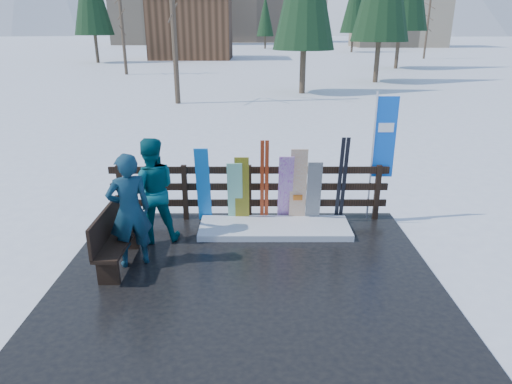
{
  "coord_description": "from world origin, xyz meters",
  "views": [
    {
      "loc": [
        0.13,
        -6.49,
        3.8
      ],
      "look_at": [
        0.14,
        1.0,
        1.1
      ],
      "focal_mm": 32.0,
      "sensor_mm": 36.0,
      "label": 1
    }
  ],
  "objects_px": {
    "snowboard_5": "(298,187)",
    "person_back": "(151,191)",
    "snowboard_3": "(285,189)",
    "rental_flag": "(382,142)",
    "snowboard_4": "(314,193)",
    "snowboard_1": "(235,193)",
    "bench": "(113,237)",
    "snowboard_0": "(203,186)",
    "snowboard_2": "(242,190)",
    "person_front": "(129,211)"
  },
  "relations": [
    {
      "from": "snowboard_1",
      "to": "snowboard_5",
      "type": "height_order",
      "value": "snowboard_5"
    },
    {
      "from": "snowboard_3",
      "to": "person_back",
      "type": "distance_m",
      "value": 2.59
    },
    {
      "from": "snowboard_0",
      "to": "rental_flag",
      "type": "relative_size",
      "value": 0.63
    },
    {
      "from": "bench",
      "to": "rental_flag",
      "type": "relative_size",
      "value": 0.58
    },
    {
      "from": "person_front",
      "to": "person_back",
      "type": "xyz_separation_m",
      "value": [
        0.15,
        0.93,
        0.01
      ]
    },
    {
      "from": "bench",
      "to": "snowboard_2",
      "type": "xyz_separation_m",
      "value": [
        2.06,
        1.74,
        0.18
      ]
    },
    {
      "from": "snowboard_5",
      "to": "person_back",
      "type": "bearing_deg",
      "value": -164.59
    },
    {
      "from": "snowboard_4",
      "to": "snowboard_2",
      "type": "bearing_deg",
      "value": 180.0
    },
    {
      "from": "snowboard_2",
      "to": "person_front",
      "type": "relative_size",
      "value": 0.74
    },
    {
      "from": "snowboard_2",
      "to": "person_front",
      "type": "distance_m",
      "value": 2.45
    },
    {
      "from": "snowboard_2",
      "to": "person_back",
      "type": "height_order",
      "value": "person_back"
    },
    {
      "from": "person_back",
      "to": "snowboard_1",
      "type": "bearing_deg",
      "value": -167.1
    },
    {
      "from": "snowboard_3",
      "to": "snowboard_5",
      "type": "xyz_separation_m",
      "value": [
        0.25,
        -0.0,
        0.06
      ]
    },
    {
      "from": "rental_flag",
      "to": "person_front",
      "type": "relative_size",
      "value": 1.36
    },
    {
      "from": "snowboard_1",
      "to": "rental_flag",
      "type": "distance_m",
      "value": 3.06
    },
    {
      "from": "snowboard_3",
      "to": "person_back",
      "type": "height_order",
      "value": "person_back"
    },
    {
      "from": "snowboard_4",
      "to": "snowboard_5",
      "type": "height_order",
      "value": "snowboard_5"
    },
    {
      "from": "bench",
      "to": "snowboard_4",
      "type": "relative_size",
      "value": 1.15
    },
    {
      "from": "snowboard_0",
      "to": "rental_flag",
      "type": "height_order",
      "value": "rental_flag"
    },
    {
      "from": "snowboard_2",
      "to": "rental_flag",
      "type": "relative_size",
      "value": 0.54
    },
    {
      "from": "bench",
      "to": "person_front",
      "type": "relative_size",
      "value": 0.79
    },
    {
      "from": "bench",
      "to": "snowboard_0",
      "type": "relative_size",
      "value": 0.92
    },
    {
      "from": "snowboard_5",
      "to": "snowboard_2",
      "type": "bearing_deg",
      "value": 180.0
    },
    {
      "from": "snowboard_3",
      "to": "snowboard_4",
      "type": "height_order",
      "value": "snowboard_3"
    },
    {
      "from": "snowboard_4",
      "to": "snowboard_5",
      "type": "xyz_separation_m",
      "value": [
        -0.31,
        0.0,
        0.13
      ]
    },
    {
      "from": "snowboard_0",
      "to": "person_front",
      "type": "xyz_separation_m",
      "value": [
        -1.0,
        -1.68,
        0.16
      ]
    },
    {
      "from": "snowboard_1",
      "to": "snowboard_3",
      "type": "distance_m",
      "value": 1.0
    },
    {
      "from": "snowboard_0",
      "to": "snowboard_4",
      "type": "xyz_separation_m",
      "value": [
        2.18,
        -0.0,
        -0.15
      ]
    },
    {
      "from": "person_front",
      "to": "person_back",
      "type": "relative_size",
      "value": 0.99
    },
    {
      "from": "snowboard_3",
      "to": "rental_flag",
      "type": "bearing_deg",
      "value": 8.12
    },
    {
      "from": "bench",
      "to": "person_front",
      "type": "distance_m",
      "value": 0.53
    },
    {
      "from": "rental_flag",
      "to": "snowboard_1",
      "type": "bearing_deg",
      "value": -174.66
    },
    {
      "from": "bench",
      "to": "snowboard_5",
      "type": "relative_size",
      "value": 0.96
    },
    {
      "from": "bench",
      "to": "snowboard_2",
      "type": "relative_size",
      "value": 1.07
    },
    {
      "from": "rental_flag",
      "to": "person_back",
      "type": "xyz_separation_m",
      "value": [
        -4.36,
        -1.02,
        -0.64
      ]
    },
    {
      "from": "snowboard_1",
      "to": "bench",
      "type": "bearing_deg",
      "value": -137.76
    },
    {
      "from": "snowboard_1",
      "to": "snowboard_0",
      "type": "bearing_deg",
      "value": 180.0
    },
    {
      "from": "snowboard_4",
      "to": "snowboard_1",
      "type": "bearing_deg",
      "value": 180.0
    },
    {
      "from": "snowboard_2",
      "to": "person_front",
      "type": "xyz_separation_m",
      "value": [
        -1.76,
        -1.68,
        0.25
      ]
    },
    {
      "from": "snowboard_0",
      "to": "snowboard_1",
      "type": "height_order",
      "value": "snowboard_0"
    },
    {
      "from": "snowboard_1",
      "to": "person_back",
      "type": "bearing_deg",
      "value": -153.0
    },
    {
      "from": "bench",
      "to": "snowboard_1",
      "type": "bearing_deg",
      "value": 42.24
    },
    {
      "from": "snowboard_1",
      "to": "snowboard_2",
      "type": "xyz_separation_m",
      "value": [
        0.14,
        0.0,
        0.06
      ]
    },
    {
      "from": "snowboard_5",
      "to": "bench",
      "type": "bearing_deg",
      "value": -151.17
    },
    {
      "from": "snowboard_3",
      "to": "person_back",
      "type": "xyz_separation_m",
      "value": [
        -2.46,
        -0.75,
        0.24
      ]
    },
    {
      "from": "snowboard_4",
      "to": "snowboard_5",
      "type": "distance_m",
      "value": 0.34
    },
    {
      "from": "snowboard_4",
      "to": "rental_flag",
      "type": "bearing_deg",
      "value": 11.47
    },
    {
      "from": "snowboard_3",
      "to": "bench",
      "type": "bearing_deg",
      "value": -149.13
    },
    {
      "from": "snowboard_0",
      "to": "person_front",
      "type": "height_order",
      "value": "person_front"
    },
    {
      "from": "snowboard_3",
      "to": "snowboard_5",
      "type": "bearing_deg",
      "value": -0.0
    }
  ]
}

